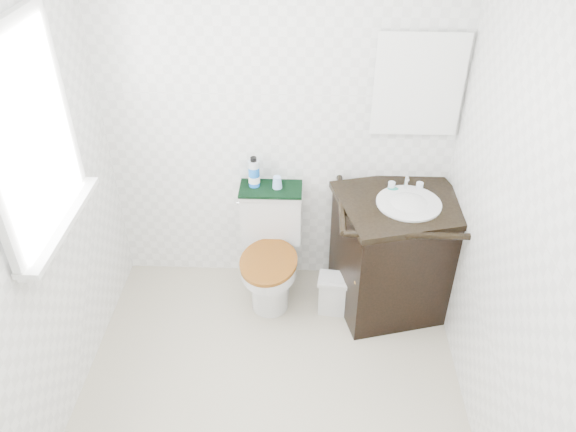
# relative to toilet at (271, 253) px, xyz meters

# --- Properties ---
(floor) EXTENTS (2.40, 2.40, 0.00)m
(floor) POSITION_rel_toilet_xyz_m (0.05, -0.97, -0.34)
(floor) COLOR #C1B69B
(floor) RESTS_ON ground
(wall_back) EXTENTS (2.40, 0.00, 2.40)m
(wall_back) POSITION_rel_toilet_xyz_m (0.05, 0.23, 0.86)
(wall_back) COLOR white
(wall_back) RESTS_ON ground
(wall_left) EXTENTS (0.00, 2.40, 2.40)m
(wall_left) POSITION_rel_toilet_xyz_m (-1.05, -0.97, 0.86)
(wall_left) COLOR white
(wall_left) RESTS_ON ground
(wall_right) EXTENTS (0.00, 2.40, 2.40)m
(wall_right) POSITION_rel_toilet_xyz_m (1.15, -0.97, 0.86)
(wall_right) COLOR white
(wall_right) RESTS_ON ground
(window) EXTENTS (0.02, 0.70, 0.90)m
(window) POSITION_rel_toilet_xyz_m (-1.02, -0.72, 1.21)
(window) COLOR white
(window) RESTS_ON wall_left
(mirror) EXTENTS (0.50, 0.02, 0.60)m
(mirror) POSITION_rel_toilet_xyz_m (0.87, 0.21, 1.11)
(mirror) COLOR silver
(mirror) RESTS_ON wall_back
(toilet) EXTENTS (0.41, 0.63, 0.76)m
(toilet) POSITION_rel_toilet_xyz_m (0.00, 0.00, 0.00)
(toilet) COLOR silver
(toilet) RESTS_ON floor
(vanity) EXTENTS (0.88, 0.81, 0.92)m
(vanity) POSITION_rel_toilet_xyz_m (0.82, -0.07, 0.10)
(vanity) COLOR black
(vanity) RESTS_ON floor
(trash_bin) EXTENTS (0.21, 0.18, 0.28)m
(trash_bin) POSITION_rel_toilet_xyz_m (0.42, -0.17, -0.19)
(trash_bin) COLOR silver
(trash_bin) RESTS_ON floor
(towel) EXTENTS (0.40, 0.22, 0.02)m
(towel) POSITION_rel_toilet_xyz_m (-0.00, 0.12, 0.43)
(towel) COLOR black
(towel) RESTS_ON toilet
(mouthwash_bottle) EXTENTS (0.07, 0.07, 0.21)m
(mouthwash_bottle) POSITION_rel_toilet_xyz_m (-0.11, 0.14, 0.54)
(mouthwash_bottle) COLOR blue
(mouthwash_bottle) RESTS_ON towel
(cup) EXTENTS (0.06, 0.06, 0.08)m
(cup) POSITION_rel_toilet_xyz_m (0.04, 0.13, 0.48)
(cup) COLOR #9BC1FF
(cup) RESTS_ON towel
(soap_bar) EXTENTS (0.08, 0.05, 0.02)m
(soap_bar) POSITION_rel_toilet_xyz_m (0.77, 0.05, 0.50)
(soap_bar) COLOR #187366
(soap_bar) RESTS_ON vanity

